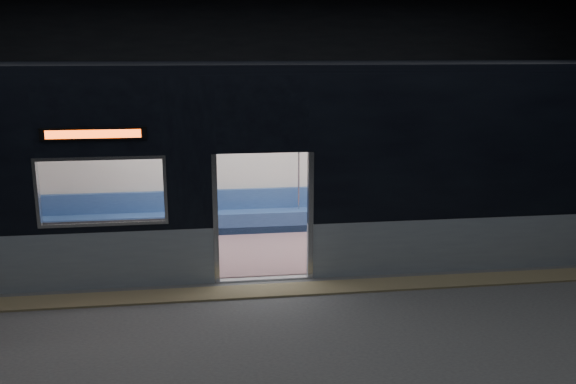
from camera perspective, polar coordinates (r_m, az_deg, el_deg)
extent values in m
cube|color=#47494C|center=(8.84, -1.59, -10.70)|extent=(24.00, 14.00, 0.01)
cube|color=black|center=(15.08, -4.55, 9.14)|extent=(24.00, 0.04, 5.00)
cube|color=#8C7F59|center=(9.34, -1.96, -9.22)|extent=(22.80, 0.50, 0.03)
cube|color=#92A1AE|center=(11.18, 23.36, -4.13)|extent=(8.30, 0.12, 0.90)
cube|color=black|center=(10.84, 24.14, 3.98)|extent=(8.30, 0.12, 2.30)
cube|color=black|center=(9.18, -2.41, 7.26)|extent=(1.40, 0.12, 1.15)
cube|color=#B7BABC|center=(9.45, -6.80, -2.54)|extent=(0.08, 0.14, 2.05)
cube|color=#B7BABC|center=(9.58, 2.09, -2.23)|extent=(0.08, 0.14, 2.05)
cube|color=black|center=(9.23, -17.74, 5.20)|extent=(1.50, 0.04, 0.18)
cube|color=#F9480F|center=(9.22, -17.74, 5.20)|extent=(1.34, 0.03, 0.12)
cube|color=silver|center=(12.17, -3.64, 3.87)|extent=(18.00, 0.12, 3.20)
cube|color=black|center=(10.57, -3.20, 11.58)|extent=(18.00, 3.00, 0.15)
cube|color=#825E62|center=(11.15, -2.98, -5.37)|extent=(17.76, 2.76, 0.04)
cube|color=silver|center=(10.64, -3.13, 6.60)|extent=(17.76, 2.76, 0.10)
cube|color=navy|center=(12.15, -3.44, -2.69)|extent=(11.00, 0.48, 0.41)
cube|color=navy|center=(12.23, -3.53, -0.62)|extent=(11.00, 0.10, 0.40)
cube|color=#70515B|center=(10.31, -21.17, -6.56)|extent=(4.40, 0.48, 0.41)
cube|color=#70515B|center=(10.84, 15.24, -5.15)|extent=(4.40, 0.48, 0.41)
cylinder|color=silver|center=(9.71, -8.09, -1.26)|extent=(0.04, 0.04, 2.26)
cylinder|color=silver|center=(11.91, -8.07, 1.46)|extent=(0.04, 0.04, 2.26)
cylinder|color=silver|center=(9.87, 3.00, -0.90)|extent=(0.04, 0.04, 2.26)
cylinder|color=silver|center=(12.05, 1.01, 1.72)|extent=(0.04, 0.04, 2.26)
cylinder|color=silver|center=(11.76, -3.54, 5.27)|extent=(11.00, 0.03, 0.03)
cube|color=black|center=(12.48, 11.35, -1.11)|extent=(0.19, 0.51, 0.17)
cube|color=black|center=(12.56, 12.34, -1.07)|extent=(0.19, 0.51, 0.17)
cylinder|color=black|center=(12.34, 11.64, -2.65)|extent=(0.12, 0.12, 0.43)
cylinder|color=black|center=(12.42, 12.64, -2.60)|extent=(0.12, 0.12, 0.43)
cube|color=#E06081|center=(12.71, 11.53, -0.76)|extent=(0.44, 0.24, 0.22)
cylinder|color=#E06081|center=(12.65, 11.57, 0.96)|extent=(0.49, 0.49, 0.57)
sphere|color=tan|center=(12.55, 11.68, 2.74)|extent=(0.23, 0.23, 0.23)
sphere|color=black|center=(12.58, 11.63, 2.97)|extent=(0.24, 0.24, 0.24)
cube|color=black|center=(12.39, 11.82, -0.47)|extent=(0.34, 0.31, 0.15)
cube|color=white|center=(13.29, 17.12, 3.68)|extent=(1.08, 0.03, 0.70)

